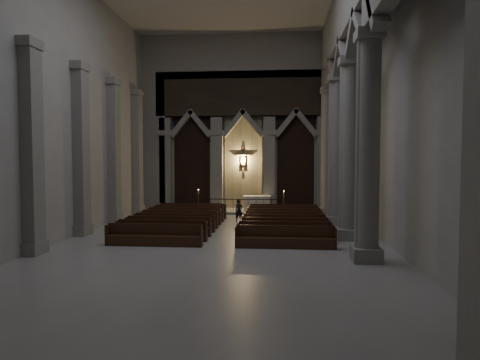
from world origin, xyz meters
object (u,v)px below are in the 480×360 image
at_px(altar, 257,203).
at_px(worshipper, 239,211).
at_px(candle_stand_right, 284,209).
at_px(pews, 230,224).
at_px(altar_rail, 241,204).
at_px(candle_stand_left, 198,207).

height_order(altar, worshipper, worshipper).
xyz_separation_m(candle_stand_right, pews, (-2.76, -5.49, -0.14)).
xyz_separation_m(altar_rail, worshipper, (0.20, -3.51, -0.02)).
distance_m(pews, worshipper, 2.85).
bearing_deg(worshipper, altar_rail, 70.75).
xyz_separation_m(altar_rail, candle_stand_left, (-2.73, -0.28, -0.23)).
bearing_deg(candle_stand_right, worshipper, -133.98).
bearing_deg(altar, pews, -97.84).
height_order(altar_rail, worshipper, worshipper).
xyz_separation_m(altar, worshipper, (-0.82, -4.58, 0.02)).
bearing_deg(candle_stand_left, altar, 19.79).
bearing_deg(altar, altar_rail, -133.61).
xyz_separation_m(altar, altar_rail, (-1.02, -1.07, 0.04)).
bearing_deg(altar, worshipper, -100.18).
relative_size(altar, candle_stand_left, 1.14).
distance_m(candle_stand_left, candle_stand_right, 5.53).
xyz_separation_m(candle_stand_left, candle_stand_right, (5.50, -0.57, -0.00)).
height_order(candle_stand_left, candle_stand_right, candle_stand_left).
relative_size(altar, worshipper, 1.44).
bearing_deg(altar_rail, worshipper, -86.80).
height_order(pews, worshipper, worshipper).
xyz_separation_m(pews, worshipper, (0.20, 2.83, 0.34)).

